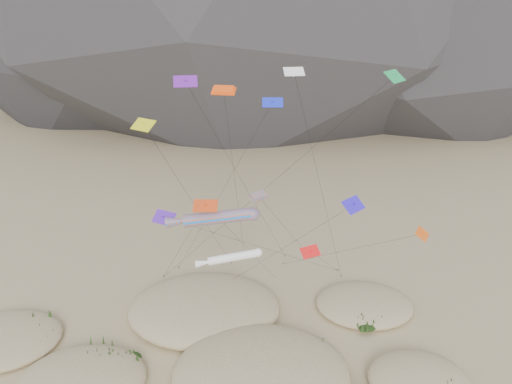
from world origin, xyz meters
TOP-DOWN VIEW (x-y plane):
  - dunes at (-2.55, 4.53)m, footprint 50.77×34.58m
  - dune_grass at (-1.15, 3.36)m, footprint 42.94×28.82m
  - kite_stakes at (2.24, 23.88)m, footprint 22.30×7.74m
  - rainbow_tube_kite at (-1.96, 10.82)m, footprint 11.34×11.82m
  - white_tube_kite at (-0.50, 6.88)m, footprint 5.93×19.60m
  - orange_parafoil at (-1.05, 17.67)m, footprint 3.26×10.52m
  - multi_parafoil at (2.26, 10.87)m, footprint 8.89×16.80m
  - delta_kites at (3.19, 11.57)m, footprint 26.73×22.26m

SIDE VIEW (x-z plane):
  - kite_stakes at x=2.24m, z-range 0.00..0.30m
  - dunes at x=-2.55m, z-range -1.21..2.60m
  - dune_grass at x=-1.15m, z-range 0.04..1.63m
  - white_tube_kite at x=-0.50m, z-range 5.37..17.34m
  - rainbow_tube_kite at x=-1.96m, z-range 6.22..20.63m
  - multi_parafoil at x=2.26m, z-range 7.36..23.41m
  - delta_kites at x=3.19m, z-range 5.03..31.74m
  - orange_parafoil at x=-1.05m, z-range 11.51..36.07m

